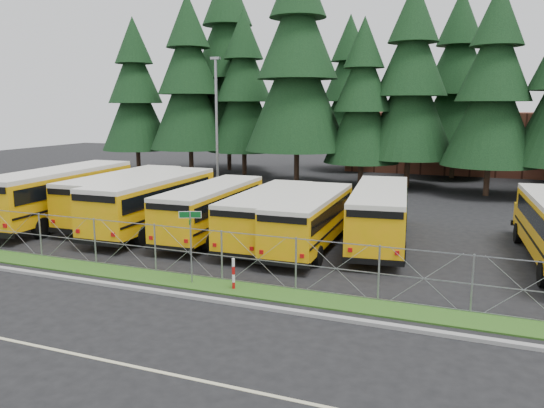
% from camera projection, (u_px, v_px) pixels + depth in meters
% --- Properties ---
extents(ground, '(120.00, 120.00, 0.00)m').
position_uv_depth(ground, '(256.00, 276.00, 21.02)').
color(ground, black).
rests_on(ground, ground).
extents(curb, '(50.00, 0.25, 0.12)m').
position_uv_depth(curb, '(221.00, 301.00, 18.17)').
color(curb, gray).
rests_on(curb, ground).
extents(grass_verge, '(50.00, 1.40, 0.06)m').
position_uv_depth(grass_verge, '(238.00, 289.00, 19.46)').
color(grass_verge, '#224B15').
rests_on(grass_verge, ground).
extents(road_lane_line, '(50.00, 0.12, 0.01)m').
position_uv_depth(road_lane_line, '(135.00, 367.00, 13.70)').
color(road_lane_line, beige).
rests_on(road_lane_line, ground).
extents(chainlink_fence, '(44.00, 0.10, 2.00)m').
position_uv_depth(chainlink_fence, '(246.00, 258.00, 19.92)').
color(chainlink_fence, gray).
rests_on(chainlink_fence, ground).
extents(brick_building, '(22.00, 10.00, 6.00)m').
position_uv_depth(brick_building, '(461.00, 142.00, 54.91)').
color(brick_building, brown).
rests_on(brick_building, ground).
extents(bus_0, '(3.53, 12.16, 3.15)m').
position_uv_depth(bus_0, '(65.00, 196.00, 30.38)').
color(bus_0, '#DAA506').
rests_on(bus_0, ground).
extents(bus_1, '(2.96, 10.96, 2.85)m').
position_uv_depth(bus_1, '(127.00, 198.00, 30.66)').
color(bus_1, '#DAA506').
rests_on(bus_1, ground).
extents(bus_2, '(2.94, 11.28, 2.94)m').
position_uv_depth(bus_2, '(157.00, 203.00, 28.58)').
color(bus_2, '#DAA506').
rests_on(bus_2, ground).
extents(bus_3, '(2.78, 10.27, 2.67)m').
position_uv_depth(bus_3, '(215.00, 210.00, 27.36)').
color(bus_3, '#DAA506').
rests_on(bus_3, ground).
extents(bus_4, '(2.60, 9.88, 2.57)m').
position_uv_depth(bus_4, '(270.00, 216.00, 26.12)').
color(bus_4, '#DAA506').
rests_on(bus_4, ground).
extents(bus_5, '(2.66, 9.98, 2.60)m').
position_uv_depth(bus_5, '(312.00, 221.00, 25.06)').
color(bus_5, '#DAA506').
rests_on(bus_5, ground).
extents(bus_6, '(3.86, 10.94, 2.81)m').
position_uv_depth(bus_6, '(380.00, 216.00, 25.62)').
color(bus_6, '#DAA506').
rests_on(bus_6, ground).
extents(street_sign, '(0.78, 0.52, 2.81)m').
position_uv_depth(street_sign, '(191.00, 232.00, 19.73)').
color(street_sign, gray).
rests_on(street_sign, ground).
extents(striped_bollard, '(0.11, 0.11, 1.20)m').
position_uv_depth(striped_bollard, '(233.00, 274.00, 19.31)').
color(striped_bollard, '#B20C0C').
rests_on(striped_bollard, ground).
extents(light_standard, '(0.70, 0.35, 10.14)m').
position_uv_depth(light_standard, '(217.00, 122.00, 39.23)').
color(light_standard, gray).
rests_on(light_standard, ground).
extents(conifer_0, '(6.92, 6.92, 15.31)m').
position_uv_depth(conifer_0, '(135.00, 96.00, 53.10)').
color(conifer_0, black).
rests_on(conifer_0, ground).
extents(conifer_1, '(7.75, 7.75, 17.13)m').
position_uv_depth(conifer_1, '(189.00, 86.00, 50.79)').
color(conifer_1, black).
rests_on(conifer_1, ground).
extents(conifer_2, '(7.06, 7.06, 15.60)m').
position_uv_depth(conifer_2, '(244.00, 94.00, 50.63)').
color(conifer_2, black).
rests_on(conifer_2, ground).
extents(conifer_3, '(8.87, 8.87, 19.61)m').
position_uv_depth(conifer_3, '(297.00, 68.00, 44.41)').
color(conifer_3, black).
rests_on(conifer_3, ground).
extents(conifer_4, '(6.20, 6.20, 13.70)m').
position_uv_depth(conifer_4, '(363.00, 103.00, 43.14)').
color(conifer_4, black).
rests_on(conifer_4, ground).
extents(conifer_5, '(7.43, 7.43, 16.44)m').
position_uv_depth(conifer_5, '(411.00, 86.00, 42.49)').
color(conifer_5, black).
rests_on(conifer_5, ground).
extents(conifer_6, '(6.97, 6.97, 15.42)m').
position_uv_depth(conifer_6, '(493.00, 91.00, 38.50)').
color(conifer_6, black).
rests_on(conifer_6, ground).
extents(conifer_10, '(9.39, 9.39, 20.77)m').
position_uv_depth(conifer_10, '(228.00, 69.00, 54.26)').
color(conifer_10, black).
rests_on(conifer_10, ground).
extents(conifer_11, '(7.12, 7.12, 15.74)m').
position_uv_depth(conifer_11, '(349.00, 94.00, 54.24)').
color(conifer_11, black).
rests_on(conifer_11, ground).
extents(conifer_12, '(7.69, 7.69, 17.00)m').
position_uv_depth(conifer_12, '(457.00, 85.00, 48.12)').
color(conifer_12, black).
rests_on(conifer_12, ground).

